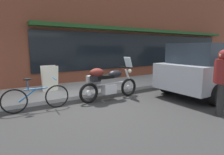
{
  "coord_description": "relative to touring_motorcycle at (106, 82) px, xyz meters",
  "views": [
    {
      "loc": [
        -2.38,
        -4.57,
        1.72
      ],
      "look_at": [
        0.96,
        0.75,
        0.7
      ],
      "focal_mm": 29.55,
      "sensor_mm": 36.0,
      "label": 1
    }
  ],
  "objects": [
    {
      "name": "sandwich_board_sign",
      "position": [
        -1.4,
        1.74,
        -0.01
      ],
      "size": [
        0.55,
        0.42,
        0.94
      ],
      "color": "silver",
      "rests_on": "sidewalk_curb"
    },
    {
      "name": "pedestrian_walking",
      "position": [
        1.75,
        -2.76,
        0.45
      ],
      "size": [
        0.48,
        0.54,
        1.68
      ],
      "color": "#252525",
      "rests_on": "ground_plane"
    },
    {
      "name": "parked_bicycle",
      "position": [
        -2.17,
        0.11,
        -0.24
      ],
      "size": [
        1.76,
        0.48,
        0.92
      ],
      "color": "black",
      "rests_on": "ground_plane"
    },
    {
      "name": "parked_minivan",
      "position": [
        3.93,
        -1.36,
        0.37
      ],
      "size": [
        4.78,
        2.12,
        1.86
      ],
      "color": "#9EA3AD",
      "rests_on": "ground_plane"
    },
    {
      "name": "touring_motorcycle",
      "position": [
        0.0,
        0.0,
        0.0
      ],
      "size": [
        2.23,
        0.64,
        1.4
      ],
      "color": "black",
      "rests_on": "ground_plane"
    },
    {
      "name": "storefront_building",
      "position": [
        4.63,
        3.15,
        2.48
      ],
      "size": [
        18.53,
        0.9,
        6.31
      ],
      "color": "brown",
      "rests_on": "ground_plane"
    },
    {
      "name": "sidewalk_curb",
      "position": [
        8.37,
        1.76,
        -0.55
      ],
      "size": [
        30.0,
        2.47,
        0.12
      ],
      "color": "#A0A0A0",
      "rests_on": "ground_plane"
    },
    {
      "name": "ground_plane",
      "position": [
        -0.63,
        -0.58,
        -0.61
      ],
      "size": [
        80.0,
        80.0,
        0.0
      ],
      "primitive_type": "plane",
      "color": "#2B2B2B"
    }
  ]
}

